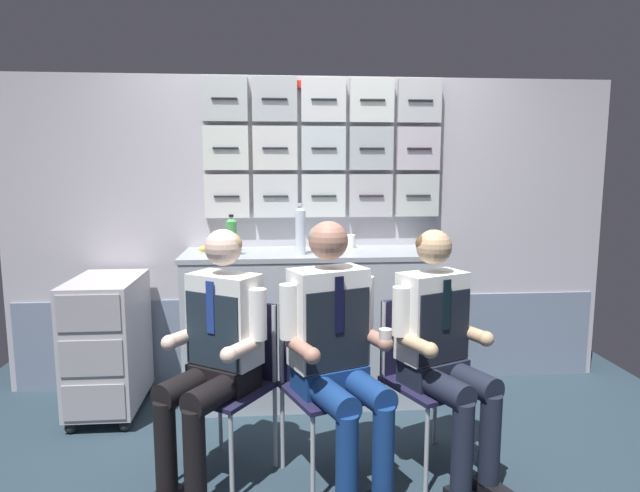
# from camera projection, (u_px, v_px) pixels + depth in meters

# --- Properties ---
(galley_bulkhead) EXTENTS (4.20, 0.14, 2.15)m
(galley_bulkhead) POSITION_uv_depth(u_px,v_px,m) (314.00, 229.00, 3.83)
(galley_bulkhead) COLOR #B7B2BD
(galley_bulkhead) RESTS_ON ground
(galley_counter) EXTENTS (1.60, 0.53, 1.00)m
(galley_counter) POSITION_uv_depth(u_px,v_px,m) (307.00, 326.00, 3.63)
(galley_counter) COLOR #A3ACB5
(galley_counter) RESTS_ON ground
(service_trolley) EXTENTS (0.40, 0.65, 0.86)m
(service_trolley) POSITION_uv_depth(u_px,v_px,m) (108.00, 341.00, 3.42)
(service_trolley) COLOR black
(service_trolley) RESTS_ON ground
(folding_chair_left) EXTENTS (0.55, 0.55, 0.86)m
(folding_chair_left) POSITION_uv_depth(u_px,v_px,m) (236.00, 367.00, 2.78)
(folding_chair_left) COLOR #A8AAAF
(folding_chair_left) RESTS_ON ground
(crew_member_left) EXTENTS (0.59, 0.65, 1.25)m
(crew_member_left) POSITION_uv_depth(u_px,v_px,m) (214.00, 347.00, 2.62)
(crew_member_left) COLOR black
(crew_member_left) RESTS_ON ground
(folding_chair_center) EXTENTS (0.52, 0.52, 0.86)m
(folding_chair_center) POSITION_uv_depth(u_px,v_px,m) (321.00, 368.00, 2.76)
(folding_chair_center) COLOR #A8AAAF
(folding_chair_center) RESTS_ON ground
(crew_member_center) EXTENTS (0.55, 0.69, 1.29)m
(crew_member_center) POSITION_uv_depth(u_px,v_px,m) (336.00, 343.00, 2.59)
(crew_member_center) COLOR black
(crew_member_center) RESTS_ON ground
(folding_chair_right) EXTENTS (0.53, 0.53, 0.86)m
(folding_chair_right) POSITION_uv_depth(u_px,v_px,m) (421.00, 362.00, 2.85)
(folding_chair_right) COLOR #A8AAAF
(folding_chair_right) RESTS_ON ground
(crew_member_right) EXTENTS (0.54, 0.65, 1.24)m
(crew_member_right) POSITION_uv_depth(u_px,v_px,m) (443.00, 344.00, 2.69)
(crew_member_right) COLOR black
(crew_member_right) RESTS_ON ground
(water_bottle_blue_cap) EXTENTS (0.07, 0.07, 0.26)m
(water_bottle_blue_cap) POSITION_uv_depth(u_px,v_px,m) (232.00, 236.00, 3.39)
(water_bottle_blue_cap) COLOR #48A450
(water_bottle_blue_cap) RESTS_ON galley_counter
(sparkling_bottle_green) EXTENTS (0.06, 0.06, 0.32)m
(sparkling_bottle_green) POSITION_uv_depth(u_px,v_px,m) (301.00, 230.00, 3.43)
(sparkling_bottle_green) COLOR silver
(sparkling_bottle_green) RESTS_ON galley_counter
(espresso_cup_small) EXTENTS (0.07, 0.07, 0.09)m
(espresso_cup_small) POSITION_uv_depth(u_px,v_px,m) (350.00, 241.00, 3.74)
(espresso_cup_small) COLOR white
(espresso_cup_small) RESTS_ON galley_counter
(coffee_cup_spare) EXTENTS (0.07, 0.07, 0.07)m
(coffee_cup_spare) POSITION_uv_depth(u_px,v_px,m) (236.00, 245.00, 3.62)
(coffee_cup_spare) COLOR silver
(coffee_cup_spare) RESTS_ON galley_counter
(snack_banana) EXTENTS (0.17, 0.10, 0.04)m
(snack_banana) POSITION_uv_depth(u_px,v_px,m) (211.00, 248.00, 3.58)
(snack_banana) COLOR yellow
(snack_banana) RESTS_ON galley_counter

